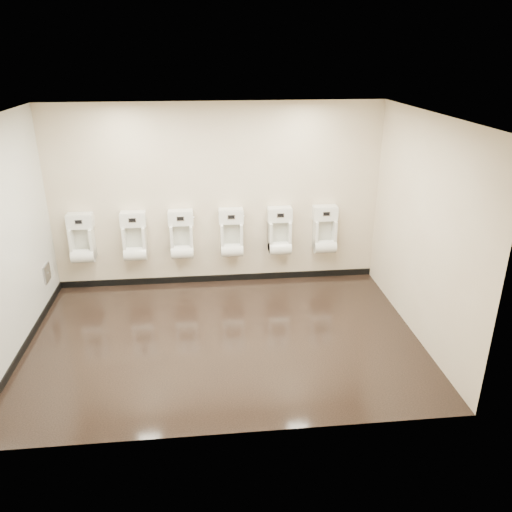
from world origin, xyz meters
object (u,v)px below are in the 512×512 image
(urinal_2, at_px, (182,238))
(access_panel, at_px, (47,273))
(urinal_1, at_px, (135,240))
(urinal_5, at_px, (325,233))
(urinal_4, at_px, (280,234))
(urinal_0, at_px, (82,242))
(urinal_3, at_px, (232,236))

(urinal_2, bearing_deg, access_panel, -167.66)
(access_panel, distance_m, urinal_1, 1.33)
(urinal_2, height_order, urinal_5, same)
(access_panel, relative_size, urinal_1, 0.35)
(urinal_1, relative_size, urinal_4, 1.00)
(urinal_1, height_order, urinal_2, same)
(urinal_0, distance_m, urinal_3, 2.24)
(urinal_4, bearing_deg, urinal_1, 180.00)
(access_panel, height_order, urinal_2, urinal_2)
(urinal_1, xyz_separation_m, urinal_3, (1.47, 0.00, 0.00))
(access_panel, distance_m, urinal_2, 2.00)
(urinal_2, relative_size, urinal_4, 1.00)
(access_panel, height_order, urinal_5, urinal_5)
(urinal_1, distance_m, urinal_3, 1.47)
(urinal_0, bearing_deg, access_panel, -136.66)
(access_panel, relative_size, urinal_0, 0.35)
(urinal_1, bearing_deg, urinal_2, 0.00)
(urinal_5, bearing_deg, urinal_0, 180.00)
(urinal_1, bearing_deg, urinal_3, 0.00)
(urinal_3, distance_m, urinal_5, 1.46)
(urinal_1, bearing_deg, urinal_0, 180.00)
(urinal_4, bearing_deg, urinal_2, 180.00)
(urinal_1, height_order, urinal_5, same)
(urinal_4, bearing_deg, urinal_5, 0.00)
(urinal_2, bearing_deg, urinal_4, 0.00)
(access_panel, xyz_separation_m, urinal_5, (4.15, 0.42, 0.30))
(urinal_0, distance_m, urinal_1, 0.77)
(urinal_2, height_order, urinal_3, same)
(urinal_0, height_order, urinal_5, same)
(access_panel, distance_m, urinal_5, 4.18)
(urinal_1, xyz_separation_m, urinal_2, (0.71, 0.00, 0.00))
(urinal_3, bearing_deg, urinal_0, 180.00)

